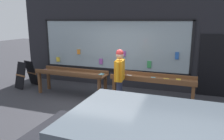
# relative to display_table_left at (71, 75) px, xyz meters

# --- Properties ---
(ground_plane) EXTENTS (40.00, 40.00, 0.00)m
(ground_plane) POSITION_rel_display_table_left_xyz_m (1.39, -0.83, -0.70)
(ground_plane) COLOR #2D2D33
(shopfront_facade) EXTENTS (8.53, 0.29, 3.69)m
(shopfront_facade) POSITION_rel_display_table_left_xyz_m (1.40, 1.56, 1.12)
(shopfront_facade) COLOR black
(shopfront_facade) RESTS_ON ground_plane
(display_table_left) EXTENTS (2.54, 0.75, 0.88)m
(display_table_left) POSITION_rel_display_table_left_xyz_m (0.00, 0.00, 0.00)
(display_table_left) COLOR brown
(display_table_left) RESTS_ON ground_plane
(display_table_right) EXTENTS (2.54, 0.75, 0.92)m
(display_table_right) POSITION_rel_display_table_left_xyz_m (2.79, 0.00, 0.03)
(display_table_right) COLOR brown
(display_table_right) RESTS_ON ground_plane
(person_browsing) EXTENTS (0.26, 0.68, 1.73)m
(person_browsing) POSITION_rel_display_table_left_xyz_m (1.90, -0.56, 0.32)
(person_browsing) COLOR #2D334C
(person_browsing) RESTS_ON ground_plane
(small_dog) EXTENTS (0.25, 0.54, 0.44)m
(small_dog) POSITION_rel_display_table_left_xyz_m (2.41, -0.81, -0.41)
(small_dog) COLOR black
(small_dog) RESTS_ON ground_plane
(sandwich_board_sign) EXTENTS (0.68, 0.86, 0.99)m
(sandwich_board_sign) POSITION_rel_display_table_left_xyz_m (-2.12, 0.23, -0.20)
(sandwich_board_sign) COLOR black
(sandwich_board_sign) RESTS_ON ground_plane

